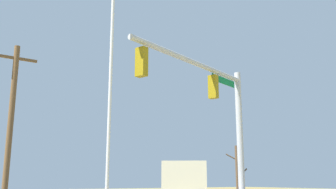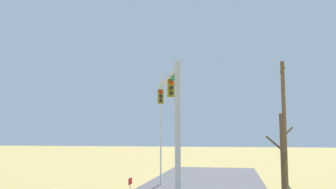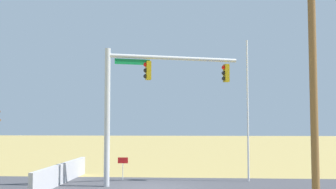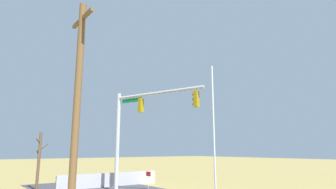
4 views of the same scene
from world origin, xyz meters
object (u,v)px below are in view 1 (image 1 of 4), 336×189
at_px(bare_tree, 238,180).
at_px(distant_building, 184,177).
at_px(flagpole, 109,119).
at_px(utility_pole, 10,130).
at_px(signal_mast, 217,112).

xyz_separation_m(bare_tree, distant_building, (22.16, 37.03, 0.46)).
bearing_deg(flagpole, utility_pole, 98.19).
distance_m(utility_pole, bare_tree, 12.41).
bearing_deg(utility_pole, flagpole, -81.81).
xyz_separation_m(flagpole, bare_tree, (10.90, 6.53, -1.73)).
relative_size(signal_mast, distant_building, 0.75).
height_order(signal_mast, distant_building, signal_mast).
bearing_deg(utility_pole, bare_tree, -8.08).
relative_size(flagpole, utility_pole, 0.92).
height_order(signal_mast, flagpole, flagpole).
height_order(bare_tree, distant_building, distant_building).
xyz_separation_m(flagpole, utility_pole, (-1.19, 8.24, 0.51)).
distance_m(signal_mast, distant_building, 50.21).
relative_size(utility_pole, distant_building, 0.91).
height_order(flagpole, bare_tree, flagpole).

